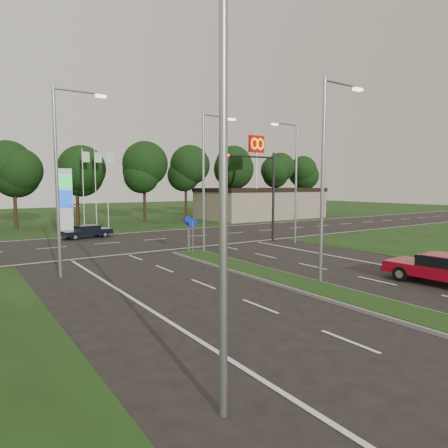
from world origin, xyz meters
TOP-DOWN VIEW (x-y plane):
  - ground at (0.00, 0.00)m, footprint 160.00×160.00m
  - verge_far at (0.00, 55.00)m, footprint 160.00×50.00m
  - cross_road at (0.00, 24.00)m, footprint 160.00×12.00m
  - median_kerb at (0.00, 4.00)m, footprint 2.00×26.00m
  - commercial_building at (22.00, 36.00)m, footprint 16.00×9.00m
  - streetlight_median_near at (1.00, 6.00)m, footprint 2.53×0.22m
  - streetlight_median_far at (1.00, 16.00)m, footprint 2.53×0.22m
  - streetlight_left_near at (-8.30, 0.00)m, footprint 2.53×0.22m
  - streetlight_left_far at (-8.30, 14.00)m, footprint 2.53×0.22m
  - streetlight_right_far at (8.80, 16.00)m, footprint 2.53×0.22m
  - traffic_signal at (7.19, 18.00)m, footprint 5.10×0.42m
  - median_signs at (0.00, 16.40)m, footprint 1.16×1.76m
  - gas_pylon at (-3.79, 33.05)m, footprint 5.80×1.26m
  - mcdonalds_sign at (18.00, 31.97)m, footprint 2.20×0.47m
  - treeline_far at (0.10, 39.93)m, footprint 6.00×6.00m
  - red_sedan at (5.38, 2.81)m, footprint 2.31×5.05m
  - navy_sedan at (-3.43, 28.00)m, footprint 4.20×2.20m

SIDE VIEW (x-z plane):
  - ground at x=0.00m, z-range 0.00..0.00m
  - verge_far at x=0.00m, z-range -0.01..0.01m
  - cross_road at x=0.00m, z-range -0.01..0.01m
  - median_kerb at x=0.00m, z-range 0.00..0.12m
  - navy_sedan at x=-3.43m, z-range 0.04..1.14m
  - red_sedan at x=5.38m, z-range 0.05..1.41m
  - median_signs at x=0.00m, z-range 0.52..2.90m
  - commercial_building at x=22.00m, z-range 0.00..4.00m
  - gas_pylon at x=-3.79m, z-range -0.80..7.20m
  - traffic_signal at x=7.19m, z-range 1.15..8.15m
  - streetlight_median_near at x=1.00m, z-range 0.58..9.58m
  - streetlight_median_far at x=1.00m, z-range 0.58..9.58m
  - streetlight_left_near at x=-8.30m, z-range 0.58..9.58m
  - streetlight_left_far at x=-8.30m, z-range 0.58..9.58m
  - streetlight_right_far at x=8.80m, z-range 0.58..9.58m
  - treeline_far at x=0.10m, z-range 1.88..11.78m
  - mcdonalds_sign at x=18.00m, z-range 2.79..13.19m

